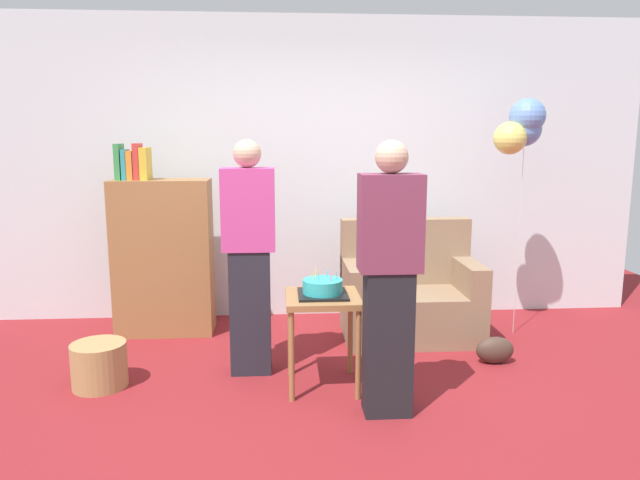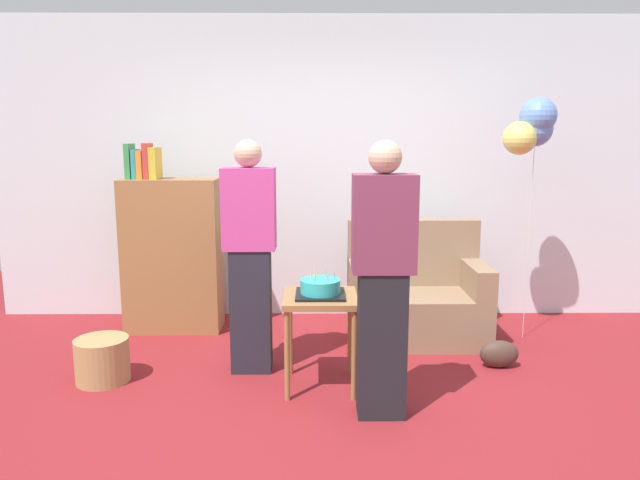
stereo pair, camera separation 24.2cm
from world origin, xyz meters
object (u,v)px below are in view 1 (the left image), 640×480
(handbag, at_px, (495,350))
(birthday_cake, at_px, (323,288))
(bookshelf, at_px, (163,254))
(person_blowing_candles, at_px, (249,257))
(balloon_bunch, at_px, (521,127))
(side_table, at_px, (323,310))
(wicker_basket, at_px, (99,365))
(person_holding_cake, at_px, (389,278))
(couch, at_px, (409,296))

(handbag, bearing_deg, birthday_cake, -166.25)
(bookshelf, relative_size, person_blowing_candles, 0.98)
(handbag, relative_size, balloon_bunch, 0.14)
(side_table, height_order, wicker_basket, side_table)
(handbag, bearing_deg, bookshelf, 160.80)
(bookshelf, height_order, side_table, bookshelf)
(person_holding_cake, height_order, wicker_basket, person_holding_cake)
(couch, xyz_separation_m, bookshelf, (-2.05, 0.23, 0.33))
(side_table, relative_size, birthday_cake, 1.96)
(balloon_bunch, bearing_deg, wicker_basket, -164.25)
(wicker_basket, bearing_deg, balloon_bunch, 15.75)
(couch, xyz_separation_m, balloon_bunch, (0.88, 0.02, 1.38))
(birthday_cake, bearing_deg, couch, 50.77)
(handbag, distance_m, balloon_bunch, 1.80)
(couch, height_order, side_table, couch)
(birthday_cake, relative_size, balloon_bunch, 0.16)
(bookshelf, xyz_separation_m, side_table, (1.25, -1.20, -0.15))
(bookshelf, bearing_deg, birthday_cake, -43.84)
(person_blowing_candles, bearing_deg, balloon_bunch, -1.07)
(wicker_basket, bearing_deg, birthday_cake, -3.85)
(side_table, relative_size, balloon_bunch, 0.32)
(couch, height_order, bookshelf, bookshelf)
(person_blowing_candles, bearing_deg, bookshelf, 111.17)
(bookshelf, xyz_separation_m, person_blowing_candles, (0.77, -0.91, 0.16))
(person_holding_cake, bearing_deg, balloon_bunch, -127.12)
(bookshelf, bearing_deg, couch, -6.38)
(birthday_cake, xyz_separation_m, person_blowing_candles, (-0.49, 0.29, 0.16))
(bookshelf, xyz_separation_m, wicker_basket, (-0.23, -1.10, -0.52))
(birthday_cake, height_order, balloon_bunch, balloon_bunch)
(side_table, bearing_deg, wicker_basket, 176.15)
(birthday_cake, bearing_deg, person_holding_cake, -48.07)
(side_table, xyz_separation_m, birthday_cake, (0.00, 0.00, 0.15))
(bookshelf, relative_size, balloon_bunch, 0.82)
(balloon_bunch, bearing_deg, couch, -178.98)
(person_blowing_candles, distance_m, person_holding_cake, 1.09)
(birthday_cake, bearing_deg, bookshelf, 136.16)
(person_blowing_candles, distance_m, balloon_bunch, 2.44)
(person_holding_cake, xyz_separation_m, balloon_bunch, (1.32, 1.39, 0.89))
(couch, bearing_deg, person_holding_cake, -107.64)
(couch, xyz_separation_m, wicker_basket, (-2.28, -0.88, -0.19))
(birthday_cake, distance_m, wicker_basket, 1.58)
(side_table, distance_m, person_holding_cake, 0.62)
(couch, distance_m, bookshelf, 2.09)
(couch, relative_size, side_table, 1.75)
(side_table, xyz_separation_m, wicker_basket, (-1.48, 0.10, -0.38))
(side_table, height_order, handbag, side_table)
(bookshelf, bearing_deg, person_blowing_candles, -49.87)
(person_blowing_candles, relative_size, wicker_basket, 4.53)
(person_blowing_candles, bearing_deg, birthday_cake, -50.04)
(couch, xyz_separation_m, side_table, (-0.80, -0.98, 0.19))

